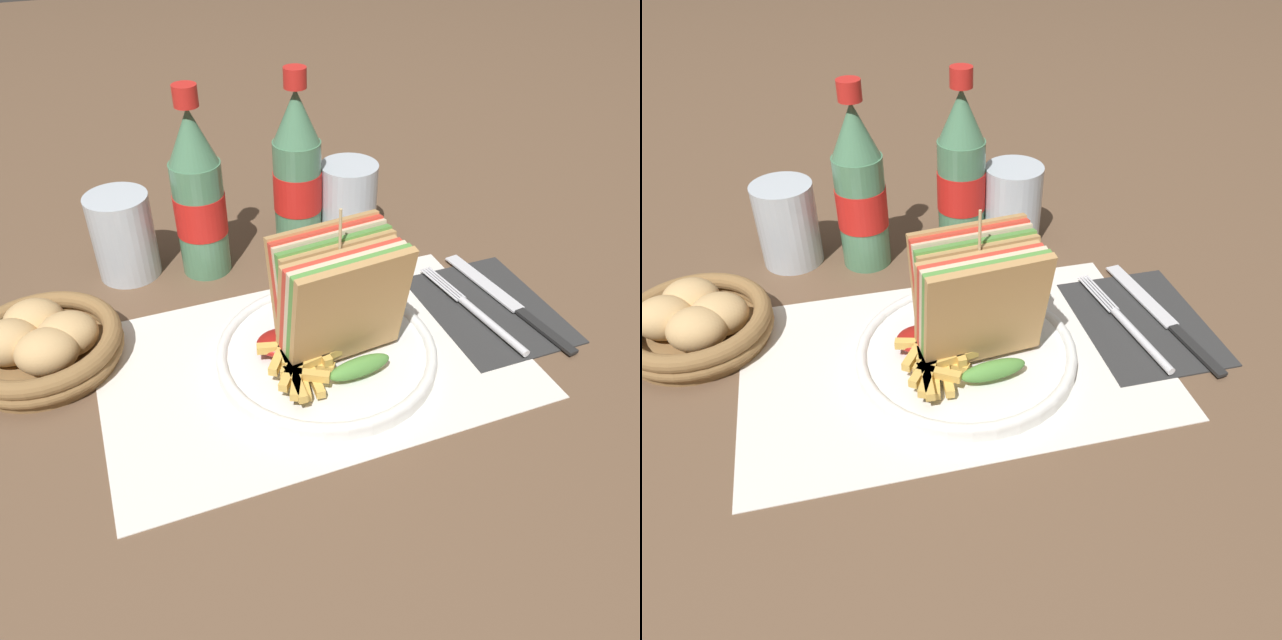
# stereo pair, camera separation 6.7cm
# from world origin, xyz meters

# --- Properties ---
(ground_plane) EXTENTS (4.00, 4.00, 0.00)m
(ground_plane) POSITION_xyz_m (0.00, 0.00, 0.00)
(ground_plane) COLOR brown
(placemat) EXTENTS (0.45, 0.29, 0.00)m
(placemat) POSITION_xyz_m (0.01, -0.01, 0.00)
(placemat) COLOR silver
(placemat) RESTS_ON ground_plane
(plate_main) EXTENTS (0.24, 0.24, 0.02)m
(plate_main) POSITION_xyz_m (0.02, -0.01, 0.01)
(plate_main) COLOR white
(plate_main) RESTS_ON ground_plane
(club_sandwich) EXTENTS (0.13, 0.12, 0.17)m
(club_sandwich) POSITION_xyz_m (0.03, -0.02, 0.08)
(club_sandwich) COLOR tan
(club_sandwich) RESTS_ON plate_main
(fries_pile) EXTENTS (0.09, 0.11, 0.02)m
(fries_pile) POSITION_xyz_m (-0.02, -0.04, 0.03)
(fries_pile) COLOR gold
(fries_pile) RESTS_ON plate_main
(ketchup_blob) EXTENTS (0.05, 0.04, 0.02)m
(ketchup_blob) POSITION_xyz_m (-0.03, -0.00, 0.03)
(ketchup_blob) COLOR maroon
(ketchup_blob) RESTS_ON plate_main
(napkin) EXTENTS (0.14, 0.19, 0.00)m
(napkin) POSITION_xyz_m (0.24, 0.00, 0.00)
(napkin) COLOR #2D2D2D
(napkin) RESTS_ON ground_plane
(fork) EXTENTS (0.03, 0.19, 0.01)m
(fork) POSITION_xyz_m (0.21, -0.02, 0.01)
(fork) COLOR silver
(fork) RESTS_ON napkin
(knife) EXTENTS (0.04, 0.22, 0.00)m
(knife) POSITION_xyz_m (0.26, -0.00, 0.01)
(knife) COLOR black
(knife) RESTS_ON napkin
(coke_bottle_near) EXTENTS (0.06, 0.06, 0.24)m
(coke_bottle_near) POSITION_xyz_m (-0.06, 0.21, 0.10)
(coke_bottle_near) COLOR #4C7F5B
(coke_bottle_near) RESTS_ON ground_plane
(coke_bottle_far) EXTENTS (0.06, 0.06, 0.24)m
(coke_bottle_far) POSITION_xyz_m (0.07, 0.23, 0.10)
(coke_bottle_far) COLOR #4C7F5B
(coke_bottle_far) RESTS_ON ground_plane
(glass_near) EXTENTS (0.08, 0.08, 0.11)m
(glass_near) POSITION_xyz_m (0.14, 0.22, 0.05)
(glass_near) COLOR silver
(glass_near) RESTS_ON ground_plane
(glass_far) EXTENTS (0.08, 0.08, 0.11)m
(glass_far) POSITION_xyz_m (-0.15, 0.24, 0.05)
(glass_far) COLOR silver
(glass_far) RESTS_ON ground_plane
(bread_basket) EXTENTS (0.17, 0.17, 0.06)m
(bread_basket) POSITION_xyz_m (-0.26, 0.09, 0.03)
(bread_basket) COLOR olive
(bread_basket) RESTS_ON ground_plane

